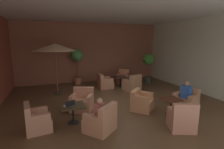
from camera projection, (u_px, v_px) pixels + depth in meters
name	position (u px, v px, depth m)	size (l,w,h in m)	color
ground_plane	(116.00, 103.00, 7.64)	(9.49, 9.29, 0.02)	brown
wall_back_brick	(91.00, 53.00, 11.55)	(9.49, 0.08, 3.83)	brown
wall_right_plain	(203.00, 56.00, 8.83)	(0.08, 9.29, 3.83)	silver
ceiling_slab	(116.00, 10.00, 6.93)	(9.49, 9.29, 0.06)	silver
cafe_table_front_left	(73.00, 109.00, 5.68)	(0.78, 0.78, 0.61)	black
armchair_front_left_north	(101.00, 121.00, 5.17)	(1.10, 1.09, 0.86)	#B07658
armchair_front_left_east	(82.00, 102.00, 6.78)	(1.04, 1.04, 0.86)	tan
armchair_front_left_south	(37.00, 121.00, 5.21)	(0.80, 0.86, 0.85)	#AF775D
cafe_table_front_right	(121.00, 79.00, 10.32)	(0.73, 0.73, 0.61)	black
armchair_front_right_north	(132.00, 85.00, 9.55)	(0.96, 0.99, 0.90)	tan
armchair_front_right_east	(123.00, 78.00, 11.29)	(0.99, 1.00, 0.88)	#C07658
armchair_front_right_south	(105.00, 83.00, 9.98)	(0.83, 0.74, 0.85)	#B47658
cafe_table_mid_center	(171.00, 103.00, 6.30)	(0.64, 0.64, 0.61)	black
armchair_mid_center_north	(182.00, 120.00, 5.25)	(0.91, 0.91, 0.91)	tan
armchair_mid_center_east	(186.00, 101.00, 7.03)	(1.01, 1.01, 0.80)	tan
armchair_mid_center_south	(142.00, 102.00, 6.81)	(1.09, 1.09, 0.78)	#B87D54
patio_umbrella_tall_red	(55.00, 48.00, 8.59)	(2.12, 2.12, 2.55)	#2D2D2D
potted_tree_left_corner	(149.00, 63.00, 11.18)	(0.72, 0.72, 1.90)	#31382F
potted_tree_mid_left	(77.00, 59.00, 10.83)	(0.76, 0.76, 2.20)	#AB6746
patron_blue_shirt	(100.00, 109.00, 5.12)	(0.39, 0.38, 0.61)	#A8564D
patron_by_window	(186.00, 91.00, 6.92)	(0.34, 0.43, 0.69)	#2851A5
iced_drink_cup	(69.00, 103.00, 5.68)	(0.08, 0.08, 0.11)	white
open_laptop	(70.00, 104.00, 5.56)	(0.37, 0.31, 0.20)	#9EA0A5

